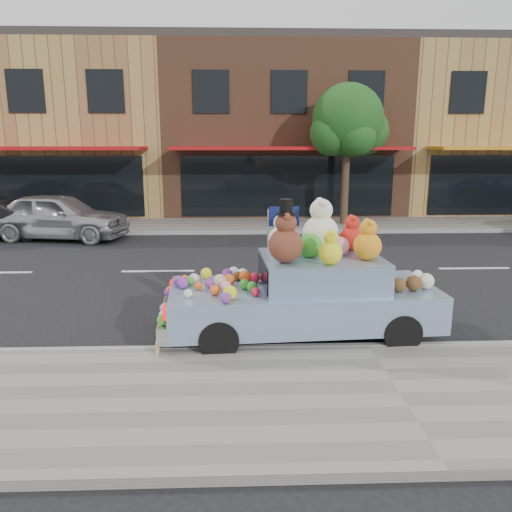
{
  "coord_description": "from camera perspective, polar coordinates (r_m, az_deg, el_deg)",
  "views": [
    {
      "loc": [
        -1.98,
        -12.08,
        3.17
      ],
      "look_at": [
        -1.69,
        -3.78,
        1.25
      ],
      "focal_mm": 35.0,
      "sensor_mm": 36.0,
      "label": 1
    }
  ],
  "objects": [
    {
      "name": "storefront_right",
      "position": [
        26.88,
        25.13,
        12.86
      ],
      "size": [
        10.0,
        9.8,
        7.3
      ],
      "color": "#A78446",
      "rests_on": "ground"
    },
    {
      "name": "street_tree",
      "position": [
        19.06,
        10.45,
        14.4
      ],
      "size": [
        3.0,
        2.7,
        5.22
      ],
      "color": "#38281C",
      "rests_on": "ground"
    },
    {
      "name": "art_car",
      "position": [
        8.22,
        5.65,
        -3.79
      ],
      "size": [
        4.58,
        2.02,
        2.32
      ],
      "rotation": [
        0.0,
        0.0,
        0.06
      ],
      "color": "black",
      "rests_on": "ground"
    },
    {
      "name": "car_silver",
      "position": [
        17.56,
        -21.65,
        4.25
      ],
      "size": [
        4.74,
        2.54,
        1.53
      ],
      "primitive_type": "imported",
      "rotation": [
        0.0,
        0.0,
        1.4
      ],
      "color": "#ACADB1",
      "rests_on": "ground"
    },
    {
      "name": "near_kerb",
      "position": [
        7.98,
        12.74,
        -10.21
      ],
      "size": [
        60.0,
        0.12,
        0.13
      ],
      "primitive_type": "cube",
      "color": "gray",
      "rests_on": "ground"
    },
    {
      "name": "far_sidewalk",
      "position": [
        18.94,
        4.02,
        3.56
      ],
      "size": [
        60.0,
        3.0,
        0.12
      ],
      "primitive_type": "cube",
      "color": "gray",
      "rests_on": "ground"
    },
    {
      "name": "near_sidewalk",
      "position": [
        6.69,
        16.05,
        -15.24
      ],
      "size": [
        60.0,
        3.0,
        0.12
      ],
      "primitive_type": "cube",
      "color": "gray",
      "rests_on": "ground"
    },
    {
      "name": "storefront_left",
      "position": [
        25.36,
        -21.04,
        13.27
      ],
      "size": [
        10.0,
        9.8,
        7.3
      ],
      "color": "#A78446",
      "rests_on": "ground"
    },
    {
      "name": "storefront_mid",
      "position": [
        24.14,
        2.77,
        14.15
      ],
      "size": [
        10.0,
        9.8,
        7.3
      ],
      "color": "brown",
      "rests_on": "ground"
    },
    {
      "name": "far_kerb",
      "position": [
        17.47,
        4.53,
        2.76
      ],
      "size": [
        60.0,
        0.12,
        0.13
      ],
      "primitive_type": "cube",
      "color": "gray",
      "rests_on": "ground"
    },
    {
      "name": "ground",
      "position": [
        12.65,
        7.07,
        -1.59
      ],
      "size": [
        120.0,
        120.0,
        0.0
      ],
      "primitive_type": "plane",
      "color": "black",
      "rests_on": "ground"
    }
  ]
}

